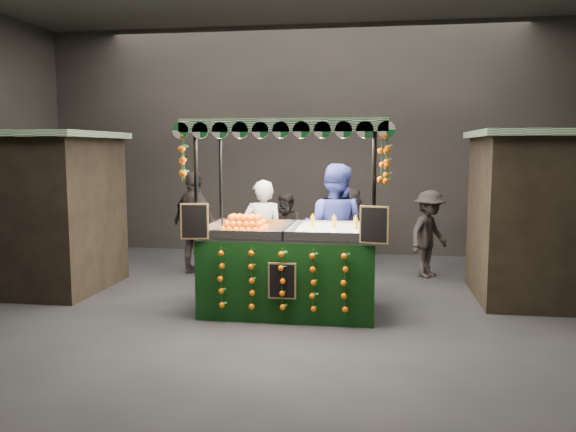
# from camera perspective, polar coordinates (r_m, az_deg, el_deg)

# --- Properties ---
(ground) EXTENTS (12.00, 12.00, 0.00)m
(ground) POSITION_cam_1_polar(r_m,az_deg,el_deg) (8.25, -1.70, -9.71)
(ground) COLOR black
(ground) RESTS_ON ground
(market_hall) EXTENTS (12.10, 10.10, 5.05)m
(market_hall) POSITION_cam_1_polar(r_m,az_deg,el_deg) (7.98, -1.78, 14.27)
(market_hall) COLOR black
(market_hall) RESTS_ON ground
(neighbour_stall_left) EXTENTS (3.00, 2.20, 2.60)m
(neighbour_stall_left) POSITION_cam_1_polar(r_m,az_deg,el_deg) (10.59, -24.77, 0.54)
(neighbour_stall_left) COLOR black
(neighbour_stall_left) RESTS_ON ground
(neighbour_stall_right) EXTENTS (3.00, 2.20, 2.60)m
(neighbour_stall_right) POSITION_cam_1_polar(r_m,az_deg,el_deg) (9.80, 26.26, 0.02)
(neighbour_stall_right) COLOR black
(neighbour_stall_right) RESTS_ON ground
(juice_stall) EXTENTS (2.80, 1.64, 2.71)m
(juice_stall) POSITION_cam_1_polar(r_m,az_deg,el_deg) (8.21, 0.22, -3.75)
(juice_stall) COLOR black
(juice_stall) RESTS_ON ground
(vendor_grey) EXTENTS (0.74, 0.56, 1.83)m
(vendor_grey) POSITION_cam_1_polar(r_m,az_deg,el_deg) (9.37, -2.50, -2.00)
(vendor_grey) COLOR gray
(vendor_grey) RESTS_ON ground
(vendor_blue) EXTENTS (1.18, 1.01, 2.09)m
(vendor_blue) POSITION_cam_1_polar(r_m,az_deg,el_deg) (9.11, 4.60, -1.42)
(vendor_blue) COLOR navy
(vendor_blue) RESTS_ON ground
(shopper_0) EXTENTS (0.71, 0.51, 1.82)m
(shopper_0) POSITION_cam_1_polar(r_m,az_deg,el_deg) (11.95, -18.51, -0.49)
(shopper_0) COLOR #2B2523
(shopper_0) RESTS_ON ground
(shopper_1) EXTENTS (0.82, 0.69, 1.50)m
(shopper_1) POSITION_cam_1_polar(r_m,az_deg,el_deg) (10.98, -0.04, -1.57)
(shopper_1) COLOR black
(shopper_1) RESTS_ON ground
(shopper_2) EXTENTS (1.20, 1.00, 1.92)m
(shopper_2) POSITION_cam_1_polar(r_m,az_deg,el_deg) (10.82, -9.14, -0.68)
(shopper_2) COLOR #2A2322
(shopper_2) RESTS_ON ground
(shopper_3) EXTENTS (1.08, 1.17, 1.58)m
(shopper_3) POSITION_cam_1_polar(r_m,az_deg,el_deg) (10.77, 13.73, -1.72)
(shopper_3) COLOR black
(shopper_3) RESTS_ON ground
(shopper_4) EXTENTS (0.88, 0.65, 1.65)m
(shopper_4) POSITION_cam_1_polar(r_m,az_deg,el_deg) (11.97, -21.10, -0.98)
(shopper_4) COLOR #2B2623
(shopper_4) RESTS_ON ground
(shopper_5) EXTENTS (1.10, 1.52, 1.59)m
(shopper_5) POSITION_cam_1_polar(r_m,az_deg,el_deg) (11.27, 6.24, -1.19)
(shopper_5) COLOR #2E2825
(shopper_5) RESTS_ON ground
(shopper_6) EXTENTS (0.73, 0.79, 1.82)m
(shopper_6) POSITION_cam_1_polar(r_m,az_deg,el_deg) (12.50, 4.54, 0.13)
(shopper_6) COLOR #272320
(shopper_6) RESTS_ON ground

